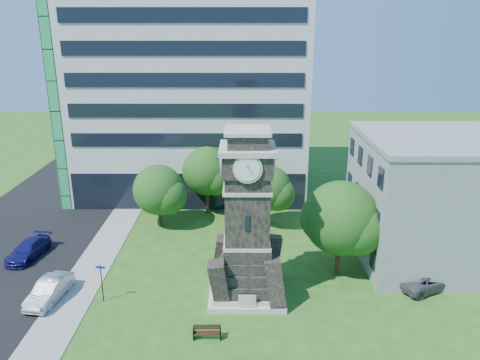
{
  "coord_description": "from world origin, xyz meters",
  "views": [
    {
      "loc": [
        2.63,
        -27.94,
        18.53
      ],
      "look_at": [
        2.49,
        5.62,
        7.53
      ],
      "focal_mm": 35.0,
      "sensor_mm": 36.0,
      "label": 1
    }
  ],
  "objects_px": {
    "car_east_lot": "(428,280)",
    "park_bench": "(207,332)",
    "street_sign": "(101,279)",
    "car_street_mid": "(49,290)",
    "clock_tower": "(247,227)",
    "car_street_north": "(28,250)"
  },
  "relations": [
    {
      "from": "car_street_mid",
      "to": "car_street_north",
      "type": "height_order",
      "value": "car_street_mid"
    },
    {
      "from": "car_east_lot",
      "to": "street_sign",
      "type": "xyz_separation_m",
      "value": [
        -23.61,
        -1.78,
        1.11
      ]
    },
    {
      "from": "car_street_mid",
      "to": "park_bench",
      "type": "distance_m",
      "value": 12.29
    },
    {
      "from": "clock_tower",
      "to": "street_sign",
      "type": "distance_m",
      "value": 10.83
    },
    {
      "from": "car_street_mid",
      "to": "street_sign",
      "type": "xyz_separation_m",
      "value": [
        3.85,
        -0.16,
        1.03
      ]
    },
    {
      "from": "car_east_lot",
      "to": "street_sign",
      "type": "relative_size",
      "value": 1.69
    },
    {
      "from": "clock_tower",
      "to": "car_street_north",
      "type": "xyz_separation_m",
      "value": [
        -18.36,
        5.53,
        -4.58
      ]
    },
    {
      "from": "car_street_north",
      "to": "street_sign",
      "type": "bearing_deg",
      "value": -29.12
    },
    {
      "from": "car_street_north",
      "to": "park_bench",
      "type": "relative_size",
      "value": 2.73
    },
    {
      "from": "clock_tower",
      "to": "park_bench",
      "type": "height_order",
      "value": "clock_tower"
    },
    {
      "from": "car_street_mid",
      "to": "car_east_lot",
      "type": "distance_m",
      "value": 27.51
    },
    {
      "from": "car_east_lot",
      "to": "street_sign",
      "type": "distance_m",
      "value": 23.71
    },
    {
      "from": "car_street_mid",
      "to": "car_east_lot",
      "type": "height_order",
      "value": "car_street_mid"
    },
    {
      "from": "clock_tower",
      "to": "park_bench",
      "type": "xyz_separation_m",
      "value": [
        -2.53,
        -5.24,
        -4.8
      ]
    },
    {
      "from": "car_street_north",
      "to": "street_sign",
      "type": "distance_m",
      "value": 10.57
    },
    {
      "from": "car_street_mid",
      "to": "park_bench",
      "type": "bearing_deg",
      "value": -11.93
    },
    {
      "from": "car_street_mid",
      "to": "park_bench",
      "type": "relative_size",
      "value": 2.59
    },
    {
      "from": "car_east_lot",
      "to": "park_bench",
      "type": "bearing_deg",
      "value": 85.81
    },
    {
      "from": "park_bench",
      "to": "car_street_north",
      "type": "bearing_deg",
      "value": 144.34
    },
    {
      "from": "car_street_north",
      "to": "clock_tower",
      "type": "bearing_deg",
      "value": -6.89
    },
    {
      "from": "clock_tower",
      "to": "car_east_lot",
      "type": "relative_size",
      "value": 2.54
    },
    {
      "from": "car_street_mid",
      "to": "street_sign",
      "type": "relative_size",
      "value": 1.6
    }
  ]
}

